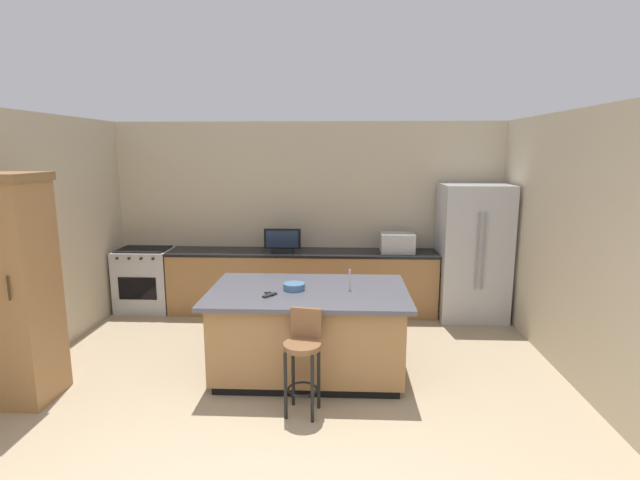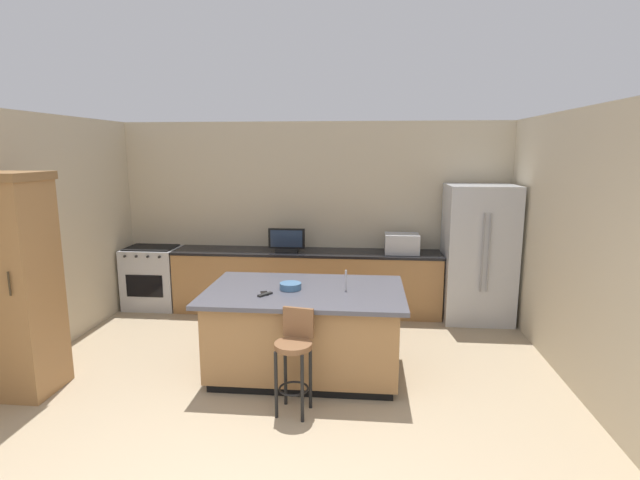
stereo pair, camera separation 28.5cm
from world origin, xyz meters
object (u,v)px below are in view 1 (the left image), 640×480
at_px(cell_phone, 269,294).
at_px(tv_remote, 270,295).
at_px(bar_stool_center, 303,353).
at_px(range_oven, 146,279).
at_px(microwave, 397,243).
at_px(cabinet_tower, 12,285).
at_px(fruit_bowl, 294,287).
at_px(refrigerator, 472,252).
at_px(kitchen_island, 309,331).
at_px(tv_monitor, 282,241).

distance_m(cell_phone, tv_remote, 0.06).
bearing_deg(bar_stool_center, range_oven, 143.21).
relative_size(microwave, tv_remote, 2.82).
bearing_deg(cabinet_tower, fruit_bowl, 14.26).
bearing_deg(refrigerator, cabinet_tower, -152.36).
height_order(range_oven, cell_phone, range_oven).
bearing_deg(kitchen_island, tv_remote, -146.40).
xyz_separation_m(cabinet_tower, microwave, (3.87, 2.67, -0.07)).
distance_m(refrigerator, tv_remote, 3.35).
bearing_deg(cabinet_tower, range_oven, 86.91).
relative_size(fruit_bowl, tv_remote, 1.34).
bearing_deg(microwave, kitchen_island, -119.77).
bearing_deg(range_oven, cabinet_tower, -93.09).
relative_size(cabinet_tower, microwave, 4.52).
bearing_deg(cell_phone, refrigerator, 20.29).
bearing_deg(cabinet_tower, refrigerator, 27.64).
bearing_deg(kitchen_island, refrigerator, 41.08).
distance_m(kitchen_island, bar_stool_center, 0.80).
xyz_separation_m(kitchen_island, tv_remote, (-0.37, -0.25, 0.46)).
height_order(bar_stool_center, fruit_bowl, fruit_bowl).
height_order(kitchen_island, range_oven, range_oven).
xyz_separation_m(fruit_bowl, tv_remote, (-0.22, -0.24, -0.02)).
bearing_deg(bar_stool_center, tv_remote, 134.88).
bearing_deg(tv_monitor, bar_stool_center, -79.38).
height_order(tv_monitor, fruit_bowl, tv_monitor).
xyz_separation_m(bar_stool_center, cell_phone, (-0.39, 0.60, 0.36)).
height_order(kitchen_island, tv_monitor, tv_monitor).
bearing_deg(range_oven, refrigerator, -1.06).
bearing_deg(refrigerator, kitchen_island, -138.92).
relative_size(tv_monitor, cell_phone, 3.52).
xyz_separation_m(bar_stool_center, fruit_bowl, (-0.16, 0.79, 0.39)).
height_order(cabinet_tower, cell_phone, cabinet_tower).
bearing_deg(refrigerator, bar_stool_center, -128.91).
xyz_separation_m(refrigerator, tv_monitor, (-2.70, 0.04, 0.12)).
bearing_deg(tv_remote, cell_phone, 144.70).
bearing_deg(cabinet_tower, cell_phone, 11.38).
relative_size(tv_monitor, bar_stool_center, 0.55).
xyz_separation_m(kitchen_island, refrigerator, (2.19, 1.91, 0.48)).
xyz_separation_m(cabinet_tower, fruit_bowl, (2.58, 0.65, -0.16)).
distance_m(bar_stool_center, tv_remote, 0.76).
height_order(cell_phone, tv_remote, tv_remote).
xyz_separation_m(range_oven, tv_monitor, (2.07, -0.05, 0.61)).
distance_m(refrigerator, cell_phone, 3.33).
relative_size(bar_stool_center, cell_phone, 6.37).
relative_size(tv_monitor, tv_remote, 3.11).
relative_size(cell_phone, tv_remote, 0.88).
relative_size(refrigerator, tv_monitor, 3.61).
bearing_deg(cabinet_tower, tv_monitor, 49.72).
bearing_deg(fruit_bowl, microwave, 57.25).
distance_m(kitchen_island, cabinet_tower, 2.88).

